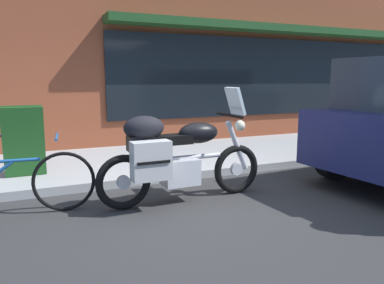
# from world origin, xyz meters

# --- Properties ---
(ground_plane) EXTENTS (80.00, 80.00, 0.00)m
(ground_plane) POSITION_xyz_m (0.00, 0.00, 0.00)
(ground_plane) COLOR #2E2E2E
(touring_motorcycle) EXTENTS (2.17, 0.69, 1.40)m
(touring_motorcycle) POSITION_xyz_m (-0.30, 0.14, 0.61)
(touring_motorcycle) COLOR black
(touring_motorcycle) RESTS_ON ground_plane
(parked_bicycle) EXTENTS (1.73, 0.48, 0.94)m
(parked_bicycle) POSITION_xyz_m (-2.09, 0.44, 0.38)
(parked_bicycle) COLOR black
(parked_bicycle) RESTS_ON ground_plane
(sandwich_board_sign) EXTENTS (0.55, 0.43, 1.00)m
(sandwich_board_sign) POSITION_xyz_m (-1.97, 1.79, 0.63)
(sandwich_board_sign) COLOR #1E511E
(sandwich_board_sign) RESTS_ON sidewalk_curb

